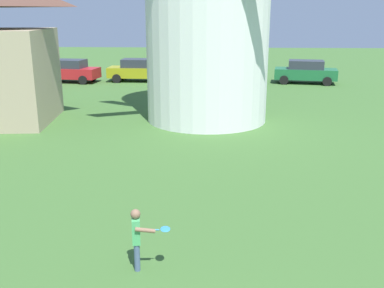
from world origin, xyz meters
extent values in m
cylinder|color=slate|center=(-1.22, 3.97, 0.28)|extent=(0.11, 0.11, 0.55)
cylinder|color=slate|center=(-1.19, 3.83, 0.28)|extent=(0.11, 0.11, 0.55)
cube|color=#4CB266|center=(-1.21, 3.90, 0.79)|extent=(0.19, 0.29, 0.49)
sphere|color=#89664C|center=(-1.21, 3.90, 1.13)|extent=(0.18, 0.18, 0.18)
cylinder|color=#89664C|center=(-1.24, 4.07, 0.77)|extent=(0.08, 0.08, 0.37)
cylinder|color=#89664C|center=(-1.02, 3.78, 0.87)|extent=(0.38, 0.14, 0.14)
cylinder|color=#338CCC|center=(-0.87, 3.80, 0.87)|extent=(0.22, 0.06, 0.04)
ellipsoid|color=#338CCC|center=(-0.66, 3.84, 0.87)|extent=(0.22, 0.27, 0.03)
cube|color=red|center=(-9.90, 27.18, 0.65)|extent=(4.37, 2.24, 0.70)
cube|color=#2D333D|center=(-9.90, 27.18, 1.28)|extent=(2.52, 1.79, 0.56)
cylinder|color=black|center=(-8.38, 27.83, 0.30)|extent=(0.62, 0.26, 0.60)
cylinder|color=black|center=(-8.61, 26.15, 0.30)|extent=(0.62, 0.26, 0.60)
cylinder|color=black|center=(-11.20, 28.21, 0.30)|extent=(0.62, 0.26, 0.60)
cylinder|color=black|center=(-11.43, 26.52, 0.30)|extent=(0.62, 0.26, 0.60)
cube|color=#999919|center=(-4.95, 27.79, 0.65)|extent=(4.50, 1.84, 0.70)
cube|color=#2D333D|center=(-4.95, 27.79, 1.28)|extent=(2.54, 1.57, 0.56)
cylinder|color=black|center=(-3.41, 28.59, 0.30)|extent=(0.61, 0.20, 0.60)
cylinder|color=black|center=(-3.46, 26.89, 0.30)|extent=(0.61, 0.20, 0.60)
cylinder|color=black|center=(-6.43, 28.69, 0.30)|extent=(0.61, 0.20, 0.60)
cylinder|color=black|center=(-6.49, 26.99, 0.30)|extent=(0.61, 0.20, 0.60)
cube|color=#334C99|center=(1.11, 27.24, 0.65)|extent=(4.64, 2.34, 0.70)
cube|color=#2D333D|center=(1.11, 27.24, 1.28)|extent=(2.68, 1.85, 0.56)
cylinder|color=black|center=(2.72, 27.85, 0.30)|extent=(0.62, 0.27, 0.60)
cylinder|color=black|center=(2.47, 26.17, 0.30)|extent=(0.62, 0.27, 0.60)
cylinder|color=black|center=(-0.26, 28.30, 0.30)|extent=(0.62, 0.27, 0.60)
cylinder|color=black|center=(-0.51, 26.62, 0.30)|extent=(0.62, 0.27, 0.60)
cube|color=#1E6638|center=(6.49, 27.41, 0.65)|extent=(4.36, 2.39, 0.70)
cube|color=#2D333D|center=(6.49, 27.41, 1.28)|extent=(2.54, 1.87, 0.56)
cylinder|color=black|center=(8.02, 28.00, 0.30)|extent=(0.62, 0.28, 0.60)
cylinder|color=black|center=(7.73, 26.33, 0.30)|extent=(0.62, 0.28, 0.60)
cylinder|color=black|center=(5.26, 28.49, 0.30)|extent=(0.62, 0.28, 0.60)
cylinder|color=black|center=(4.96, 26.82, 0.30)|extent=(0.62, 0.28, 0.60)
camera|label=1|loc=(0.18, -3.48, 4.66)|focal=41.66mm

